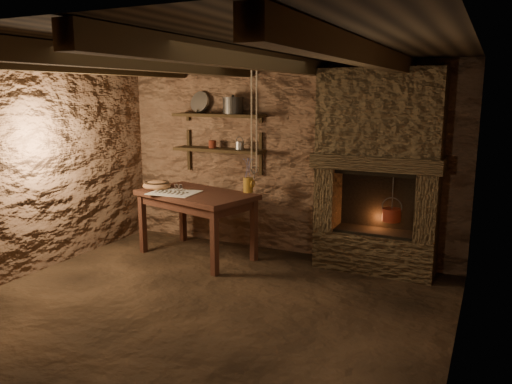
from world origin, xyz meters
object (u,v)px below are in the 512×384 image
at_px(wooden_bowl, 157,185).
at_px(iron_stockpot, 233,106).
at_px(stoneware_jug, 248,178).
at_px(work_table, 197,222).
at_px(red_pot, 392,214).

xyz_separation_m(wooden_bowl, iron_stockpot, (0.82, 0.55, 1.00)).
bearing_deg(stoneware_jug, work_table, -153.44).
bearing_deg(stoneware_jug, iron_stockpot, 144.10).
height_order(iron_stockpot, red_pot, iron_stockpot).
relative_size(iron_stockpot, red_pot, 0.48).
xyz_separation_m(work_table, iron_stockpot, (0.24, 0.54, 1.42)).
distance_m(stoneware_jug, wooden_bowl, 1.21).
bearing_deg(wooden_bowl, iron_stockpot, 34.03).
distance_m(work_table, wooden_bowl, 0.72).
relative_size(stoneware_jug, red_pot, 0.79).
distance_m(stoneware_jug, red_pot, 1.76).
bearing_deg(wooden_bowl, red_pot, 8.53).
xyz_separation_m(iron_stockpot, red_pot, (2.07, -0.12, -1.16)).
height_order(wooden_bowl, red_pot, red_pot).
bearing_deg(stoneware_jug, wooden_bowl, -164.94).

